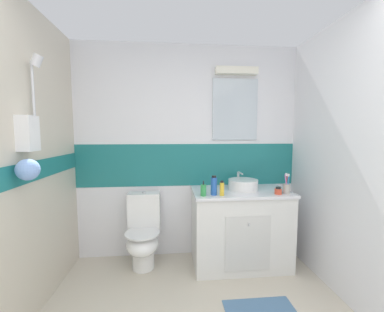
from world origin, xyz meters
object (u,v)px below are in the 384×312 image
sink_basin (243,184)px  toilet (143,233)px  toothbrush_cup (287,188)px  soap_dispenser (203,190)px  hair_gel_jar (278,191)px  deodorant_spray_can (222,189)px  shampoo_bottle_tall (214,186)px

sink_basin → toilet: (-1.11, 0.03, -0.54)m
toothbrush_cup → toilet: bearing=170.8°
soap_dispenser → hair_gel_jar: soap_dispenser is taller
soap_dispenser → deodorant_spray_can: size_ratio=1.03×
toothbrush_cup → soap_dispenser: toothbrush_cup is taller
toilet → soap_dispenser: (0.63, -0.25, 0.53)m
sink_basin → toilet: 1.23m
deodorant_spray_can → toilet: bearing=162.7°
soap_dispenser → deodorant_spray_can: (0.19, -0.00, 0.01)m
toilet → hair_gel_jar: size_ratio=10.79×
toothbrush_cup → shampoo_bottle_tall: 0.77m
shampoo_bottle_tall → hair_gel_jar: 0.67m
soap_dispenser → shampoo_bottle_tall: bearing=11.8°
sink_basin → soap_dispenser: 0.53m
soap_dispenser → shampoo_bottle_tall: (0.11, 0.02, 0.04)m
toothbrush_cup → deodorant_spray_can: toothbrush_cup is taller
soap_dispenser → shampoo_bottle_tall: size_ratio=0.77×
hair_gel_jar → toothbrush_cup: bearing=7.8°
toilet → deodorant_spray_can: bearing=-17.3°
toothbrush_cup → deodorant_spray_can: bearing=-179.1°
toilet → deodorant_spray_can: 1.02m
soap_dispenser → deodorant_spray_can: bearing=-0.5°
shampoo_bottle_tall → toilet: bearing=162.8°
hair_gel_jar → deodorant_spray_can: size_ratio=0.50×
toothbrush_cup → soap_dispenser: (-0.88, -0.01, -0.00)m
soap_dispenser → hair_gel_jar: (0.78, -0.00, -0.02)m
sink_basin → toothbrush_cup: toothbrush_cup is taller
toothbrush_cup → hair_gel_jar: (-0.10, -0.01, -0.03)m
shampoo_bottle_tall → deodorant_spray_can: (0.08, -0.02, -0.02)m
soap_dispenser → shampoo_bottle_tall: 0.12m
soap_dispenser → deodorant_spray_can: soap_dispenser is taller
soap_dispenser → shampoo_bottle_tall: shampoo_bottle_tall is taller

